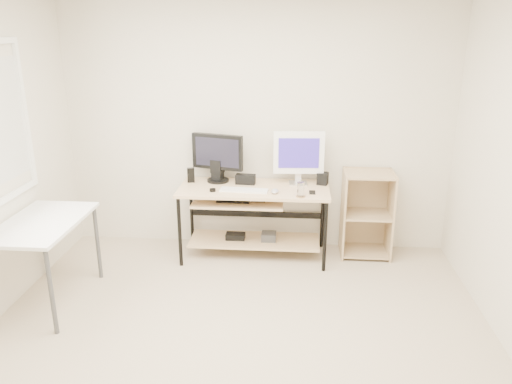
{
  "coord_description": "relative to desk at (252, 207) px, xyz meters",
  "views": [
    {
      "loc": [
        0.41,
        -3.08,
        2.29
      ],
      "look_at": [
        0.05,
        1.3,
        0.82
      ],
      "focal_mm": 35.0,
      "sensor_mm": 36.0,
      "label": 1
    }
  ],
  "objects": [
    {
      "name": "mouse",
      "position": [
        0.24,
        -0.16,
        0.23
      ],
      "size": [
        0.08,
        0.12,
        0.04
      ],
      "primitive_type": "ellipsoid",
      "rotation": [
        0.0,
        0.0,
        -0.04
      ],
      "color": "#BCBCC2",
      "rests_on": "desk"
    },
    {
      "name": "room",
      "position": [
        -0.11,
        -1.62,
        0.78
      ],
      "size": [
        4.01,
        4.01,
        2.62
      ],
      "color": "#B8A68D",
      "rests_on": "ground"
    },
    {
      "name": "side_table",
      "position": [
        -1.65,
        -1.06,
        0.13
      ],
      "size": [
        0.6,
        1.0,
        0.75
      ],
      "color": "white",
      "rests_on": "ground"
    },
    {
      "name": "center_speaker",
      "position": [
        -0.07,
        0.1,
        0.26
      ],
      "size": [
        0.21,
        0.1,
        0.1
      ],
      "primitive_type": "cube",
      "rotation": [
        0.0,
        0.0,
        -0.08
      ],
      "color": "black",
      "rests_on": "desk"
    },
    {
      "name": "audio_controller",
      "position": [
        -0.64,
        0.12,
        0.29
      ],
      "size": [
        0.08,
        0.06,
        0.15
      ],
      "primitive_type": "cube",
      "rotation": [
        0.0,
        0.0,
        0.23
      ],
      "color": "black",
      "rests_on": "desk"
    },
    {
      "name": "smartphone",
      "position": [
        0.6,
        -0.13,
        0.22
      ],
      "size": [
        0.06,
        0.11,
        0.01
      ],
      "primitive_type": "cube",
      "rotation": [
        0.0,
        0.0,
        0.0
      ],
      "color": "black",
      "rests_on": "desk"
    },
    {
      "name": "desk",
      "position": [
        0.0,
        0.0,
        0.0
      ],
      "size": [
        1.5,
        0.65,
        0.75
      ],
      "color": "beige",
      "rests_on": "ground"
    },
    {
      "name": "black_monitor",
      "position": [
        -0.36,
        0.17,
        0.5
      ],
      "size": [
        0.54,
        0.23,
        0.5
      ],
      "rotation": [
        0.0,
        0.0,
        -0.27
      ],
      "color": "black",
      "rests_on": "desk"
    },
    {
      "name": "white_imac",
      "position": [
        0.46,
        0.14,
        0.53
      ],
      "size": [
        0.51,
        0.16,
        0.54
      ],
      "rotation": [
        0.0,
        0.0,
        0.07
      ],
      "color": "silver",
      "rests_on": "desk"
    },
    {
      "name": "keyboard",
      "position": [
        -0.06,
        -0.13,
        0.22
      ],
      "size": [
        0.48,
        0.16,
        0.02
      ],
      "primitive_type": "cube",
      "rotation": [
        0.0,
        0.0,
        -0.07
      ],
      "color": "white",
      "rests_on": "desk"
    },
    {
      "name": "speaker_right",
      "position": [
        0.71,
        0.16,
        0.27
      ],
      "size": [
        0.13,
        0.13,
        0.12
      ],
      "primitive_type": "cube",
      "rotation": [
        0.0,
        0.0,
        -0.26
      ],
      "color": "black",
      "rests_on": "desk"
    },
    {
      "name": "shelf_unit",
      "position": [
        1.18,
        0.16,
        -0.09
      ],
      "size": [
        0.5,
        0.4,
        0.9
      ],
      "color": "tan",
      "rests_on": "ground"
    },
    {
      "name": "speaker_left",
      "position": [
        -0.37,
        0.19,
        0.33
      ],
      "size": [
        0.14,
        0.14,
        0.23
      ],
      "rotation": [
        0.0,
        0.0,
        -0.28
      ],
      "color": "black",
      "rests_on": "desk"
    },
    {
      "name": "volume_puck",
      "position": [
        -0.37,
        -0.16,
        0.22
      ],
      "size": [
        0.08,
        0.08,
        0.03
      ],
      "primitive_type": "cylinder",
      "rotation": [
        0.0,
        0.0,
        0.43
      ],
      "color": "black",
      "rests_on": "desk"
    },
    {
      "name": "coaster",
      "position": [
        0.49,
        -0.25,
        0.21
      ],
      "size": [
        0.09,
        0.09,
        0.01
      ],
      "primitive_type": "cylinder",
      "rotation": [
        0.0,
        0.0,
        0.05
      ],
      "color": "#986F44",
      "rests_on": "desk"
    },
    {
      "name": "drinking_glass",
      "position": [
        0.49,
        -0.25,
        0.29
      ],
      "size": [
        0.07,
        0.07,
        0.14
      ],
      "primitive_type": "cylinder",
      "rotation": [
        0.0,
        0.0,
        0.05
      ],
      "color": "white",
      "rests_on": "coaster"
    }
  ]
}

